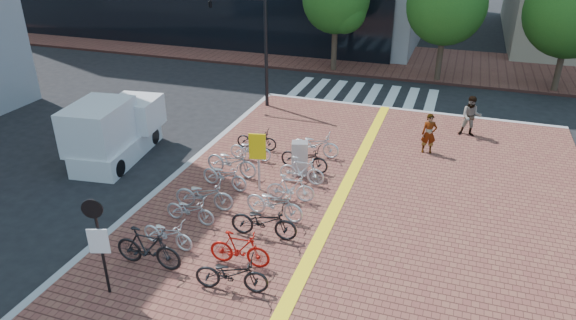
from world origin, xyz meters
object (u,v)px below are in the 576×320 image
at_px(bike_5, 232,161).
at_px(bike_10, 264,221).
at_px(bike_8, 232,274).
at_px(bike_2, 190,210).
at_px(bike_3, 204,194).
at_px(bike_1, 168,233).
at_px(bike_15, 315,144).
at_px(bike_14, 304,158).
at_px(bike_0, 148,248).
at_px(pedestrian_b, 471,116).
at_px(utility_box, 300,158).
at_px(bike_7, 257,139).
at_px(notice_sign, 98,236).
at_px(yellow_sign, 258,152).
at_px(traffic_light_pole, 240,25).
at_px(box_truck, 114,131).
at_px(bike_6, 251,149).
at_px(bike_11, 274,203).
at_px(bike_13, 302,170).
at_px(pedestrian_a, 429,134).
at_px(bike_4, 225,175).
at_px(bike_9, 240,249).
at_px(bike_12, 291,188).

distance_m(bike_5, bike_10, 4.11).
xyz_separation_m(bike_5, bike_8, (2.60, -5.68, -0.04)).
relative_size(bike_2, bike_3, 0.85).
distance_m(bike_1, bike_5, 4.58).
relative_size(bike_2, bike_10, 0.82).
distance_m(bike_1, bike_15, 7.38).
bearing_deg(bike_14, bike_0, 169.30).
bearing_deg(bike_2, bike_5, 3.84).
bearing_deg(pedestrian_b, utility_box, -135.69).
height_order(bike_1, bike_2, same).
relative_size(bike_7, notice_sign, 0.61).
xyz_separation_m(yellow_sign, traffic_light_pole, (-4.04, 7.96, 2.35)).
bearing_deg(bike_8, box_truck, 42.75).
relative_size(bike_3, bike_7, 1.18).
relative_size(bike_6, traffic_light_pole, 0.30).
bearing_deg(pedestrian_b, notice_sign, -122.29).
height_order(bike_11, box_truck, box_truck).
relative_size(bike_8, bike_11, 0.96).
xyz_separation_m(bike_2, bike_6, (0.04, 4.62, 0.00)).
bearing_deg(bike_10, bike_13, -4.77).
distance_m(bike_2, utility_box, 4.64).
height_order(bike_3, yellow_sign, yellow_sign).
xyz_separation_m(bike_1, bike_6, (0.02, 5.94, 0.00)).
bearing_deg(pedestrian_a, bike_5, -158.70).
bearing_deg(bike_0, bike_11, -35.18).
distance_m(bike_2, traffic_light_pole, 11.35).
xyz_separation_m(bike_4, bike_14, (2.15, 2.16, 0.02)).
bearing_deg(box_truck, pedestrian_a, 19.97).
relative_size(bike_14, bike_15, 0.99).
bearing_deg(bike_8, bike_4, 17.44).
height_order(bike_6, bike_9, bike_9).
bearing_deg(bike_8, bike_3, 27.01).
bearing_deg(yellow_sign, bike_4, -169.91).
bearing_deg(bike_7, bike_4, 179.20).
distance_m(bike_3, yellow_sign, 2.24).
relative_size(bike_15, box_truck, 0.43).
bearing_deg(bike_12, bike_5, 57.28).
height_order(bike_7, bike_15, bike_15).
relative_size(bike_2, bike_14, 0.88).
relative_size(bike_2, box_truck, 0.37).
xyz_separation_m(bike_10, yellow_sign, (-1.17, 2.51, 0.91)).
relative_size(bike_3, bike_9, 1.15).
distance_m(bike_10, yellow_sign, 2.91).
bearing_deg(bike_10, bike_8, 178.25).
bearing_deg(bike_0, bike_13, -23.46).
bearing_deg(bike_2, bike_14, -24.62).
relative_size(bike_5, bike_10, 1.01).
height_order(bike_12, pedestrian_b, pedestrian_b).
bearing_deg(bike_4, bike_7, 11.90).
relative_size(bike_9, pedestrian_b, 0.98).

